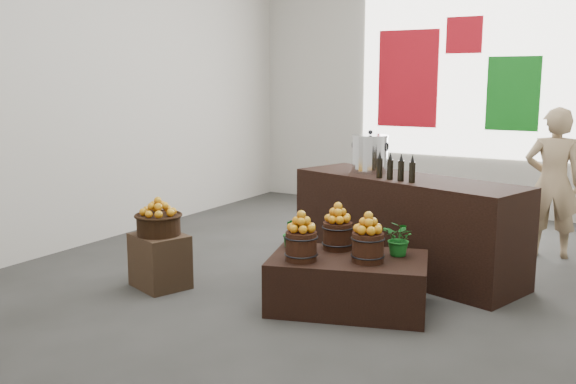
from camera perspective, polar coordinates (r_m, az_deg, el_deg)
The scene contains 22 objects.
ground at distance 6.55m, azimuth 4.73°, elevation -6.85°, with size 7.00×7.00×0.00m, color #383836.
back_wall at distance 9.55m, azimuth 14.13°, elevation 10.33°, with size 6.00×0.04×4.00m, color #B5B2A7.
back_opening at distance 9.45m, azimuth 15.87°, elevation 10.26°, with size 3.20×0.02×2.40m, color white.
deco_red_left at distance 9.71m, azimuth 10.60°, elevation 9.86°, with size 0.90×0.04×1.40m, color #B30D1A.
deco_green_right at distance 9.31m, azimuth 19.37°, elevation 8.24°, with size 0.70×0.04×1.00m, color #116F18.
deco_red_upper at distance 9.49m, azimuth 15.40°, elevation 13.31°, with size 0.50×0.04×0.50m, color #B30D1A.
crate at distance 6.04m, azimuth -11.31°, elevation -6.02°, with size 0.49×0.40×0.49m, color #4B3423.
wicker_basket at distance 5.96m, azimuth -11.43°, elevation -2.90°, with size 0.40×0.40×0.18m, color black.
apples_in_basket at distance 5.92m, azimuth -11.48°, elevation -1.27°, with size 0.31×0.31×0.17m, color #9F1205, non-canonical shape.
display_table at distance 5.42m, azimuth 5.36°, elevation -8.04°, with size 1.28×0.79×0.44m, color black.
apple_bucket_front_left at distance 5.21m, azimuth 1.18°, elevation -4.83°, with size 0.26×0.26×0.24m, color black.
apples_in_bucket_front_left at distance 5.16m, azimuth 1.19°, elevation -2.64°, with size 0.19×0.19×0.17m, color #9F1205, non-canonical shape.
apple_bucket_front_right at distance 5.21m, azimuth 7.10°, elevation -4.91°, with size 0.26×0.26×0.24m, color black.
apples_in_bucket_front_right at distance 5.16m, azimuth 7.15°, elevation -2.73°, with size 0.19×0.19×0.17m, color #9F1205, non-canonical shape.
apple_bucket_rear at distance 5.56m, azimuth 4.43°, elevation -3.90°, with size 0.26×0.26×0.24m, color black.
apples_in_bucket_rear at distance 5.52m, azimuth 4.46°, elevation -1.84°, with size 0.19×0.19×0.17m, color #9F1205, non-canonical shape.
herb_garnish_right at distance 5.41m, azimuth 9.93°, elevation -4.08°, with size 0.27×0.23×0.30m, color #135C1B.
herb_garnish_left at distance 5.61m, azimuth 0.24°, elevation -3.66°, with size 0.14×0.11×0.25m, color #135C1B.
counter at distance 6.41m, azimuth 10.44°, elevation -2.93°, with size 2.34×0.74×0.96m, color black.
stock_pot_left at distance 6.59m, azimuth 7.30°, elevation 3.31°, with size 0.36×0.36×0.36m, color silver.
oil_cruets at distance 6.12m, azimuth 9.31°, elevation 2.30°, with size 0.34×0.06×0.27m, color black, non-canonical shape.
shopper at distance 7.39m, azimuth 22.48°, elevation 0.77°, with size 0.59×0.39×1.61m, color #9B825F.
Camera 1 is at (2.67, -5.67, 1.89)m, focal length 40.00 mm.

